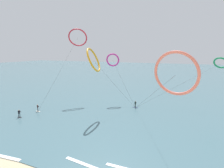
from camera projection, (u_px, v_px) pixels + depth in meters
sea_water at (164, 74)px, 110.17m from camera, size 400.00×200.00×0.08m
surfer_navy at (135, 105)px, 43.24m from camera, size 1.40×0.73×1.70m
surfer_ivory at (38, 108)px, 40.44m from camera, size 1.40×0.72×1.70m
surfer_charcoal at (19, 114)px, 36.75m from camera, size 1.40×0.62×1.70m
kite_emerald at (221, 63)px, 42.32m from camera, size 20.66×10.64×12.60m
kite_coral at (176, 74)px, 18.53m from camera, size 12.44×22.26×13.99m
kite_crimson at (78, 37)px, 49.29m from camera, size 5.37×16.89×20.42m
kite_amber at (94, 60)px, 36.82m from camera, size 9.00×10.77×14.67m
kite_magenta at (113, 60)px, 47.80m from camera, size 9.63×5.61×13.41m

